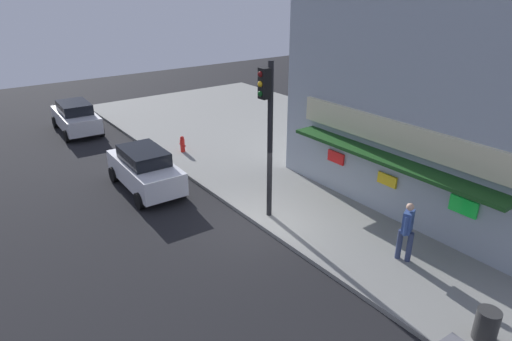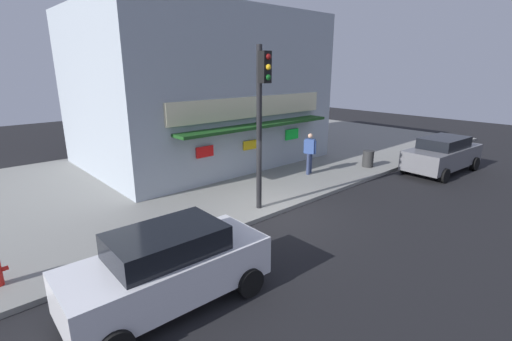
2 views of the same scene
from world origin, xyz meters
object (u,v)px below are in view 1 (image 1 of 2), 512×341
object	(u,v)px
trash_can	(487,325)
pedestrian	(407,229)
traffic_light	(268,122)
parked_car_silver	(76,117)
fire_hydrant	(182,144)
parked_car_white	(145,169)

from	to	relation	value
trash_can	pedestrian	distance (m)	3.32
traffic_light	trash_can	xyz separation A→B (m)	(7.53, 0.48, -3.02)
pedestrian	parked_car_silver	world-z (taller)	pedestrian
traffic_light	fire_hydrant	size ratio (longest dim) A/B	6.77
fire_hydrant	parked_car_silver	distance (m)	7.34
parked_car_white	trash_can	bearing A→B (deg)	13.13
traffic_light	parked_car_white	world-z (taller)	traffic_light
trash_can	pedestrian	world-z (taller)	pedestrian
traffic_light	trash_can	distance (m)	8.12
traffic_light	fire_hydrant	xyz separation A→B (m)	(-7.42, 0.59, -3.03)
trash_can	parked_car_white	distance (m)	12.68
trash_can	pedestrian	size ratio (longest dim) A/B	0.43
traffic_light	fire_hydrant	bearing A→B (deg)	175.44
parked_car_silver	pedestrian	bearing A→B (deg)	12.48
fire_hydrant	trash_can	size ratio (longest dim) A/B	1.00
traffic_light	pedestrian	distance (m)	5.32
traffic_light	pedestrian	world-z (taller)	traffic_light
pedestrian	trash_can	bearing A→B (deg)	-20.32
traffic_light	parked_car_silver	bearing A→B (deg)	-169.96
fire_hydrant	pedestrian	distance (m)	11.95
trash_can	parked_car_silver	xyz separation A→B (m)	(-21.60, -2.97, 0.32)
pedestrian	parked_car_white	bearing A→B (deg)	-156.65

